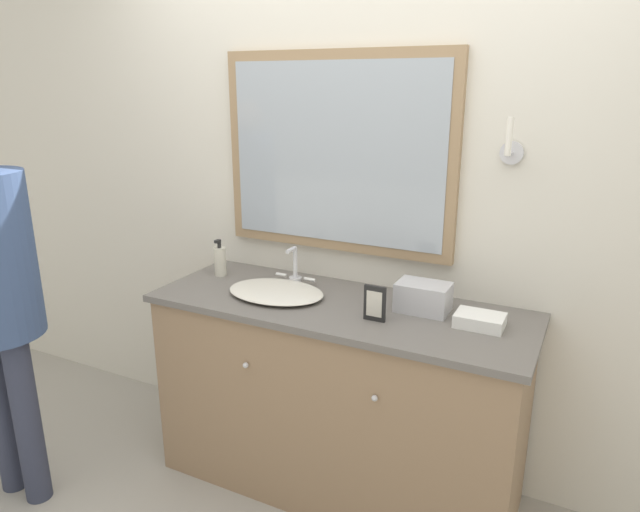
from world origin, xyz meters
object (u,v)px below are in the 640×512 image
Objects in this scene: sink_basin at (277,291)px; soap_bottle at (220,261)px; picture_frame at (375,304)px; appliance_box at (423,297)px.

sink_basin is 2.44× the size of soap_bottle.
sink_basin is at bearing 171.38° from picture_frame.
sink_basin reaches higher than appliance_box.
sink_basin is at bearing -15.73° from soap_bottle.
appliance_box is (0.63, 0.11, 0.04)m from sink_basin.
sink_basin is 3.07× the size of picture_frame.
picture_frame is at bearing -11.78° from soap_bottle.
sink_basin is 2.08× the size of appliance_box.
appliance_box is at bearing -0.02° from soap_bottle.
soap_bottle reaches higher than picture_frame.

